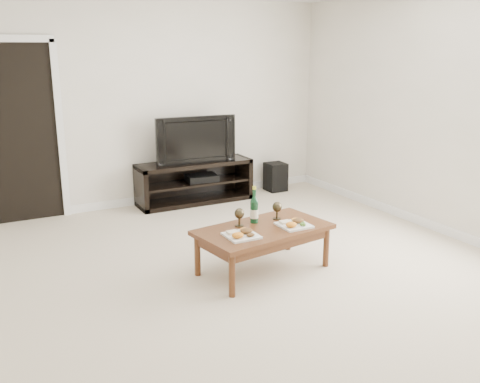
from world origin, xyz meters
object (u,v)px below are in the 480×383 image
at_px(coffee_table, 263,249).
at_px(media_console, 195,182).
at_px(television, 194,139).
at_px(subwoofer, 276,177).

bearing_deg(coffee_table, media_console, 82.16).
bearing_deg(media_console, coffee_table, -97.84).
bearing_deg(television, subwoofer, 4.80).
xyz_separation_m(television, subwoofer, (1.26, 0.02, -0.65)).
bearing_deg(coffee_table, television, 82.16).
bearing_deg(subwoofer, media_console, -178.98).
relative_size(subwoofer, coffee_table, 0.33).
distance_m(media_console, television, 0.58).
xyz_separation_m(subwoofer, coffee_table, (-1.59, -2.38, 0.01)).
height_order(media_console, coffee_table, media_console).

